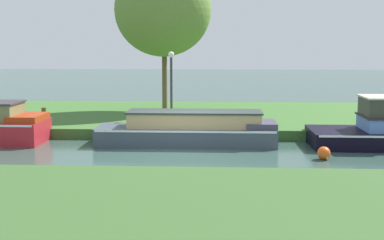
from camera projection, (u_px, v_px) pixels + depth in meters
name	position (u px, v px, depth m)	size (l,w,h in m)	color
ground_plane	(182.00, 151.00, 17.79)	(120.00, 120.00, 0.00)	#334E45
riverbank_far	(193.00, 117.00, 24.68)	(72.00, 10.00, 0.40)	#3B662B
slate_narrowboat	(191.00, 130.00, 18.89)	(6.47, 1.79, 1.23)	#3D4755
willow_tree_left	(163.00, 10.00, 25.08)	(4.68, 4.04, 7.13)	brown
lamp_post	(171.00, 79.00, 20.99)	(0.24, 0.24, 2.93)	#333338
mooring_post_near	(44.00, 117.00, 20.42)	(0.18, 0.18, 0.76)	#444120
mooring_post_far	(201.00, 120.00, 20.12)	(0.18, 0.18, 0.62)	#4D3C2F
channel_buoy	(324.00, 153.00, 16.43)	(0.42, 0.42, 0.42)	#E55919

